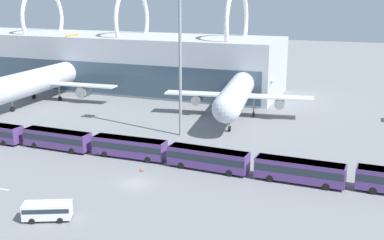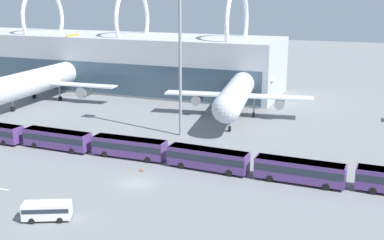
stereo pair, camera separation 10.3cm
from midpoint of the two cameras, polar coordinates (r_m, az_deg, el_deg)
name	(u,v)px [view 1 (the left image)]	position (r m, az deg, el deg)	size (l,w,h in m)	color
ground_plane	(136,183)	(67.49, -6.70, -7.45)	(440.00, 440.00, 0.00)	slate
terminal_building	(46,56)	(149.23, -16.95, 7.31)	(137.88, 23.55, 27.80)	#B2B7BC
airliner_at_gate_near	(42,80)	(122.18, -17.33, 4.60)	(37.45, 38.99, 14.83)	silver
airliner_at_gate_far	(237,92)	(100.73, 5.35, 3.30)	(31.43, 35.51, 13.69)	silver
shuttle_bus_1	(57,138)	(83.82, -15.74, -2.10)	(12.35, 2.97, 3.21)	#56387A
shuttle_bus_2	(129,146)	(77.10, -7.47, -3.12)	(12.31, 2.81, 3.21)	#56387A
shuttle_bus_3	(208,158)	(71.33, 1.86, -4.49)	(12.41, 3.33, 3.21)	#56387A
shuttle_bus_4	(300,170)	(68.11, 12.58, -5.81)	(12.36, 2.99, 3.21)	#56387A
service_van_foreground	(47,210)	(58.80, -16.82, -10.16)	(5.81, 4.12, 2.11)	silver
floodlight_mast	(180,36)	(85.69, -1.47, 9.89)	(2.28, 2.28, 29.23)	gray
traffic_cone_2	(141,169)	(71.72, -6.06, -5.81)	(0.50, 0.50, 0.62)	black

